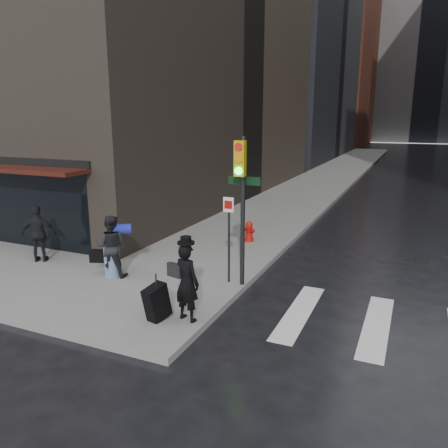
{
  "coord_description": "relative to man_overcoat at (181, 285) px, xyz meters",
  "views": [
    {
      "loc": [
        5.53,
        -7.67,
        4.11
      ],
      "look_at": [
        0.9,
        2.84,
        1.3
      ],
      "focal_mm": 35.0,
      "sensor_mm": 36.0,
      "label": 1
    }
  ],
  "objects": [
    {
      "name": "ground",
      "position": [
        -1.49,
        0.62,
        -0.89
      ],
      "size": [
        140.0,
        140.0,
        0.0
      ],
      "primitive_type": "plane",
      "color": "black",
      "rests_on": "ground"
    },
    {
      "name": "sidewalk_left",
      "position": [
        -1.49,
        27.62,
        -0.81
      ],
      "size": [
        4.0,
        50.0,
        0.15
      ],
      "primitive_type": "cube",
      "color": "slate",
      "rests_on": "ground"
    },
    {
      "name": "bldg_left_far",
      "position": [
        -14.49,
        62.62,
        12.11
      ],
      "size": [
        22.0,
        20.0,
        26.0
      ],
      "primitive_type": "cube",
      "color": "#55261D",
      "rests_on": "ground"
    },
    {
      "name": "bldg_distant",
      "position": [
        4.51,
        78.62,
        15.11
      ],
      "size": [
        40.0,
        12.0,
        32.0
      ],
      "primitive_type": "cube",
      "color": "slate",
      "rests_on": "ground"
    },
    {
      "name": "man_overcoat",
      "position": [
        0.0,
        0.0,
        0.0
      ],
      "size": [
        1.08,
        0.83,
        1.77
      ],
      "rotation": [
        0.0,
        0.0,
        2.91
      ],
      "color": "black",
      "rests_on": "ground"
    },
    {
      "name": "man_jeans",
      "position": [
        -2.83,
        1.48,
        0.06
      ],
      "size": [
        1.16,
        0.84,
        1.6
      ],
      "rotation": [
        0.0,
        0.0,
        3.49
      ],
      "color": "black",
      "rests_on": "ground"
    },
    {
      "name": "man_greycoat",
      "position": [
        -5.44,
        1.63,
        0.06
      ],
      "size": [
        1.01,
        0.79,
        1.6
      ],
      "rotation": [
        0.0,
        0.0,
        3.64
      ],
      "color": "black",
      "rests_on": "ground"
    },
    {
      "name": "traffic_light",
      "position": [
        0.38,
        2.2,
        1.56
      ],
      "size": [
        0.89,
        0.41,
        3.55
      ],
      "rotation": [
        0.0,
        0.0,
        -0.02
      ],
      "color": "black",
      "rests_on": "ground"
    },
    {
      "name": "fire_hydrant",
      "position": [
        -0.77,
        5.92,
        -0.43
      ],
      "size": [
        0.39,
        0.3,
        0.68
      ],
      "rotation": [
        0.0,
        0.0,
        -0.3
      ],
      "color": "#B9120B",
      "rests_on": "ground"
    }
  ]
}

